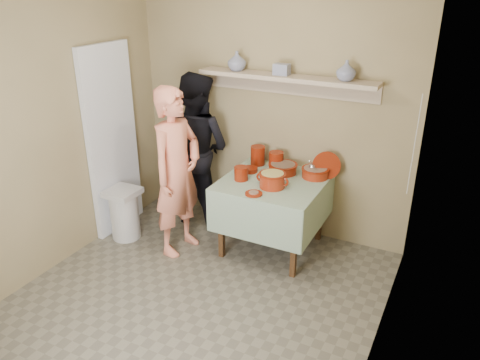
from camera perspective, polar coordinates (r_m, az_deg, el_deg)
The scene contains 22 objects.
ground at distance 4.11m, azimuth -6.85°, elevation -15.67°, with size 3.50×3.50×0.00m, color #676151.
tile_panel at distance 5.11m, azimuth -15.31°, elevation 4.58°, with size 0.06×0.70×2.00m, color silver.
plate_stack_a at distance 4.93m, azimuth 2.18°, elevation 3.01°, with size 0.15×0.15×0.20m, color #6A1608.
plate_stack_b at distance 4.84m, azimuth 4.43°, elevation 2.41°, with size 0.15×0.15×0.18m, color #6A1608.
bowl_stack at distance 4.55m, azimuth 0.14°, elevation 0.81°, with size 0.14×0.14×0.14m, color #6A1608.
empty_bowl at distance 4.77m, azimuth 1.24°, elevation 1.28°, with size 0.15×0.15×0.05m, color #6A1608.
propped_lid at distance 4.68m, azimuth 10.49°, elevation 1.73°, with size 0.28×0.28×0.02m, color #6A1608.
vase_right at distance 4.43m, azimuth 12.83°, elevation 12.88°, with size 0.18×0.18×0.18m, color navy.
vase_left at distance 4.82m, azimuth -0.38°, elevation 14.31°, with size 0.18×0.18×0.19m, color navy.
ceramic_box at distance 4.62m, azimuth 5.11°, elevation 13.28°, with size 0.15×0.11×0.11m, color navy.
person_cook at distance 4.58m, azimuth -7.67°, elevation 0.92°, with size 0.62×0.40×1.69m, color #F18568.
person_helper at distance 5.16m, azimuth -5.43°, elevation 3.70°, with size 0.82×0.64×1.70m, color black.
room_shell at distance 3.34m, azimuth -8.18°, elevation 6.27°, with size 3.04×3.54×2.62m.
serving_table at distance 4.63m, azimuth 4.07°, elevation -1.38°, with size 0.97×0.97×0.76m.
cazuela_meat_a at distance 4.74m, azimuth 5.24°, elevation 1.53°, with size 0.30×0.30×0.10m.
cazuela_meat_b at distance 4.68m, azimuth 9.16°, elevation 1.00°, with size 0.28×0.28×0.10m.
ladle at distance 4.66m, azimuth 8.79°, elevation 1.60°, with size 0.08×0.26×0.19m.
cazuela_rice at distance 4.40m, azimuth 3.96°, elevation 0.15°, with size 0.33×0.25×0.14m.
front_plate at distance 4.27m, azimuth 1.68°, elevation -1.65°, with size 0.16×0.16×0.03m.
wall_shelf at distance 4.66m, azimuth 5.70°, elevation 12.09°, with size 1.80×0.25×0.21m.
trash_bin at distance 5.12m, azimuth -13.89°, elevation -3.97°, with size 0.32×0.32×0.56m.
electrical_cord at distance 4.32m, azimuth 20.49°, elevation 3.94°, with size 0.01×0.05×0.90m.
Camera 1 is at (1.85, -2.61, 2.59)m, focal length 35.00 mm.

